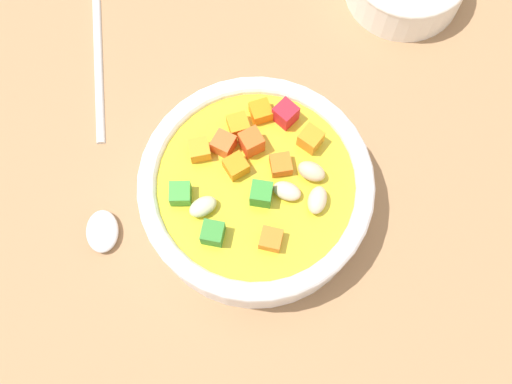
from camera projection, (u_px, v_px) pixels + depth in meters
ground_plane at (256, 206)px, 46.51cm from camera, size 140.00×140.00×2.00cm
soup_bowl_main at (256, 190)px, 43.16cm from camera, size 16.10×16.10×5.63cm
spoon at (100, 152)px, 46.34cm from camera, size 16.35×17.16×1.09cm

